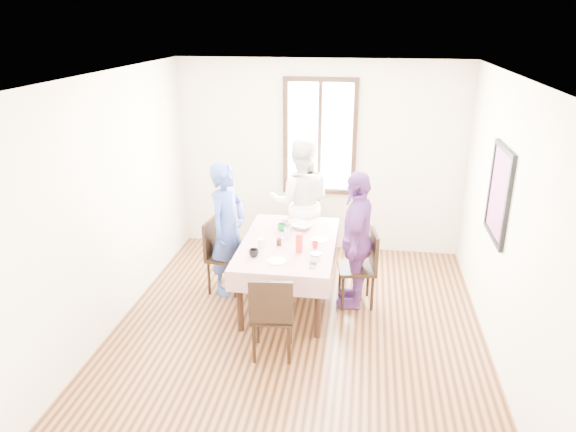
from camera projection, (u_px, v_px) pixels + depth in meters
The scene contains 30 objects.
ground at pixel (298, 327), 5.84m from camera, with size 4.50×4.50×0.00m, color #301C0C.
back_wall at pixel (319, 158), 7.45m from camera, with size 4.00×4.00×0.00m, color beige.
right_wall at pixel (505, 223), 5.09m from camera, with size 4.50×4.50×0.00m, color beige.
window_frame at pixel (320, 137), 7.32m from camera, with size 1.02×0.06×1.62m, color black.
window_pane at pixel (320, 137), 7.33m from camera, with size 0.90×0.02×1.50m, color white.
art_poster at pixel (499, 193), 5.30m from camera, with size 0.04×0.76×0.96m, color red.
dining_table at pixel (289, 272), 6.28m from camera, with size 0.95×1.59×0.75m, color black.
tablecloth at pixel (289, 242), 6.14m from camera, with size 1.07×1.71×0.01m, color #4F000C.
chair_left at pixel (226, 256), 6.50m from camera, with size 0.42×0.42×0.91m, color black.
chair_right at pixel (357, 268), 6.19m from camera, with size 0.42×0.42×0.91m, color black.
chair_far at pixel (300, 231), 7.26m from camera, with size 0.42×0.42×0.91m, color black.
chair_near at pixel (272, 314), 5.24m from camera, with size 0.42×0.42×0.91m, color black.
person_left at pixel (227, 229), 6.37m from camera, with size 0.59×0.39×1.62m, color #31468D.
person_far at pixel (300, 203), 7.10m from camera, with size 0.85×0.66×1.75m, color white.
person_right at pixel (356, 240), 6.06m from camera, with size 0.95×0.40×1.63m, color #613079.
mug_black at pixel (254, 253), 5.75m from camera, with size 0.11×0.11×0.08m, color black.
mug_flag at pixel (315, 245), 5.96m from camera, with size 0.08×0.08×0.08m, color red.
mug_green at pixel (282, 227), 6.45m from camera, with size 0.11×0.11×0.09m, color #0C7226.
serving_bowl at pixel (302, 226), 6.52m from camera, with size 0.25×0.25×0.06m, color white.
juice_carton at pixel (299, 243), 5.84m from camera, with size 0.07×0.07×0.22m, color red.
butter_tub at pixel (315, 257), 5.70m from camera, with size 0.11×0.11×0.06m, color white.
jam_jar at pixel (279, 242), 6.03m from camera, with size 0.06×0.06×0.08m, color black.
drinking_glass at pixel (261, 243), 5.96m from camera, with size 0.08×0.08×0.11m, color silver.
smartphone at pixel (312, 266), 5.55m from camera, with size 0.07×0.13×0.01m, color black.
flower_vase at pixel (287, 234), 6.19m from camera, with size 0.07×0.07×0.14m, color silver.
plate_right at pixel (319, 240), 6.18m from camera, with size 0.20×0.20×0.01m, color white.
plate_far at pixel (297, 222), 6.73m from camera, with size 0.20×0.20×0.01m, color white.
plate_near at pixel (277, 261), 5.65m from camera, with size 0.20×0.20×0.01m, color white.
butter_lid at pixel (315, 254), 5.68m from camera, with size 0.12×0.12×0.01m, color blue.
flower_bunch at pixel (287, 224), 6.15m from camera, with size 0.09×0.09×0.10m, color yellow, non-canonical shape.
Camera 1 is at (0.63, -4.99, 3.20)m, focal length 33.10 mm.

